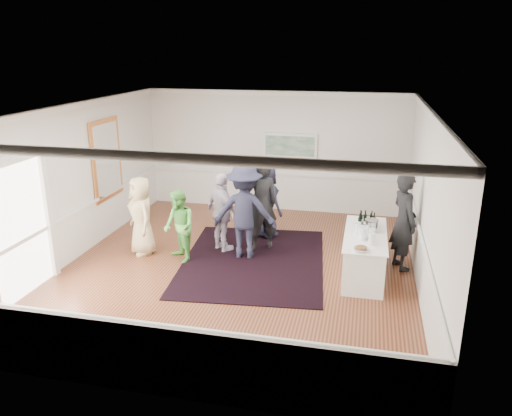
% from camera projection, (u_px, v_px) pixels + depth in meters
% --- Properties ---
extents(floor, '(8.00, 8.00, 0.00)m').
position_uv_depth(floor, '(238.00, 268.00, 10.13)').
color(floor, brown).
rests_on(floor, ground).
extents(ceiling, '(7.00, 8.00, 0.02)m').
position_uv_depth(ceiling, '(236.00, 108.00, 9.14)').
color(ceiling, white).
rests_on(ceiling, wall_back).
extents(wall_left, '(0.02, 8.00, 3.20)m').
position_uv_depth(wall_left, '(75.00, 182.00, 10.36)').
color(wall_left, white).
rests_on(wall_left, floor).
extents(wall_right, '(0.02, 8.00, 3.20)m').
position_uv_depth(wall_right, '(427.00, 204.00, 8.91)').
color(wall_right, white).
rests_on(wall_right, floor).
extents(wall_back, '(7.00, 0.02, 3.20)m').
position_uv_depth(wall_back, '(275.00, 151.00, 13.35)').
color(wall_back, white).
rests_on(wall_back, floor).
extents(wall_front, '(7.00, 0.02, 3.20)m').
position_uv_depth(wall_front, '(152.00, 283.00, 5.92)').
color(wall_front, white).
rests_on(wall_front, floor).
extents(wainscoting, '(7.00, 8.00, 1.00)m').
position_uv_depth(wainscoting, '(238.00, 245.00, 9.98)').
color(wainscoting, white).
rests_on(wainscoting, floor).
extents(mirror, '(0.05, 1.25, 1.85)m').
position_uv_depth(mirror, '(107.00, 159.00, 11.50)').
color(mirror, '#E08642').
rests_on(mirror, wall_left).
extents(doorway, '(0.10, 1.78, 2.56)m').
position_uv_depth(doorway, '(18.00, 220.00, 8.65)').
color(doorway, white).
rests_on(doorway, wall_left).
extents(landscape_painting, '(1.44, 0.06, 0.66)m').
position_uv_depth(landscape_painting, '(290.00, 146.00, 13.16)').
color(landscape_painting, white).
rests_on(landscape_painting, wall_back).
extents(area_rug, '(3.24, 4.05, 0.02)m').
position_uv_depth(area_rug, '(253.00, 261.00, 10.43)').
color(area_rug, black).
rests_on(area_rug, floor).
extents(serving_table, '(0.80, 2.10, 0.85)m').
position_uv_depth(serving_table, '(364.00, 254.00, 9.71)').
color(serving_table, white).
rests_on(serving_table, floor).
extents(bartender, '(0.73, 0.85, 1.98)m').
position_uv_depth(bartender, '(404.00, 221.00, 9.85)').
color(bartender, black).
rests_on(bartender, floor).
extents(guest_tan, '(0.97, 0.97, 1.70)m').
position_uv_depth(guest_tan, '(141.00, 216.00, 10.61)').
color(guest_tan, tan).
rests_on(guest_tan, floor).
extents(guest_green, '(0.93, 0.93, 1.52)m').
position_uv_depth(guest_green, '(179.00, 226.00, 10.25)').
color(guest_green, '#5AB749').
rests_on(guest_green, floor).
extents(guest_lilac, '(1.05, 0.99, 1.74)m').
position_uv_depth(guest_lilac, '(222.00, 213.00, 10.74)').
color(guest_lilac, silver).
rests_on(guest_lilac, floor).
extents(guest_dark_a, '(1.38, 0.88, 2.02)m').
position_uv_depth(guest_dark_a, '(245.00, 211.00, 10.38)').
color(guest_dark_a, '#1F2034').
rests_on(guest_dark_a, floor).
extents(guest_dark_b, '(0.88, 0.82, 2.03)m').
position_uv_depth(guest_dark_b, '(261.00, 205.00, 10.77)').
color(guest_dark_b, black).
rests_on(guest_dark_b, floor).
extents(guest_navy, '(1.03, 0.95, 1.76)m').
position_uv_depth(guest_navy, '(265.00, 200.00, 11.58)').
color(guest_navy, '#1F2034').
rests_on(guest_navy, floor).
extents(wine_bottles, '(0.35, 0.27, 0.31)m').
position_uv_depth(wine_bottles, '(366.00, 218.00, 9.97)').
color(wine_bottles, black).
rests_on(wine_bottles, serving_table).
extents(juice_pitchers, '(0.38, 0.58, 0.24)m').
position_uv_depth(juice_pitchers, '(365.00, 233.00, 9.28)').
color(juice_pitchers, '#68B03F').
rests_on(juice_pitchers, serving_table).
extents(ice_bucket, '(0.26, 0.26, 0.24)m').
position_uv_depth(ice_bucket, '(371.00, 226.00, 9.67)').
color(ice_bucket, silver).
rests_on(ice_bucket, serving_table).
extents(nut_bowl, '(0.28, 0.28, 0.08)m').
position_uv_depth(nut_bowl, '(361.00, 249.00, 8.77)').
color(nut_bowl, white).
rests_on(nut_bowl, serving_table).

